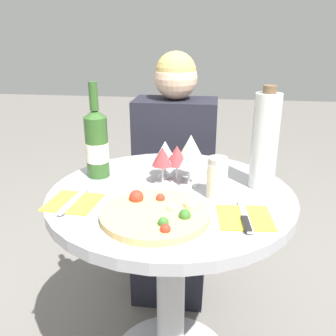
% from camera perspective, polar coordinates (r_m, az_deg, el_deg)
% --- Properties ---
extents(dining_table, '(0.81, 0.81, 0.75)m').
position_cam_1_polar(dining_table, '(1.33, 0.45, -11.45)').
color(dining_table, '#B2B2B7').
rests_on(dining_table, ground_plane).
extents(chair_behind_diner, '(0.37, 0.37, 0.90)m').
position_cam_1_polar(chair_behind_diner, '(2.02, 1.29, -3.67)').
color(chair_behind_diner, silver).
rests_on(chair_behind_diner, ground_plane).
extents(seated_diner, '(0.40, 0.46, 1.16)m').
position_cam_1_polar(seated_diner, '(1.85, 0.81, -2.83)').
color(seated_diner, black).
rests_on(seated_diner, ground_plane).
extents(pizza_large, '(0.31, 0.31, 0.05)m').
position_cam_1_polar(pizza_large, '(1.07, -1.76, -6.94)').
color(pizza_large, '#DBB26B').
rests_on(pizza_large, dining_table).
extents(wine_bottle, '(0.08, 0.08, 0.34)m').
position_cam_1_polar(wine_bottle, '(1.35, -10.81, 3.71)').
color(wine_bottle, '#2D5623').
rests_on(wine_bottle, dining_table).
extents(tall_carafe, '(0.09, 0.09, 0.34)m').
position_cam_1_polar(tall_carafe, '(1.26, 14.57, 4.01)').
color(tall_carafe, silver).
rests_on(tall_carafe, dining_table).
extents(sugar_shaker, '(0.07, 0.07, 0.13)m').
position_cam_1_polar(sugar_shaker, '(1.19, 7.49, -1.46)').
color(sugar_shaker, silver).
rests_on(sugar_shaker, dining_table).
extents(wine_glass_center, '(0.08, 0.08, 0.13)m').
position_cam_1_polar(wine_glass_center, '(1.29, 1.36, 1.89)').
color(wine_glass_center, silver).
rests_on(wine_glass_center, dining_table).
extents(wine_glass_back_right, '(0.08, 0.08, 0.16)m').
position_cam_1_polar(wine_glass_back_right, '(1.31, 3.50, 3.37)').
color(wine_glass_back_right, silver).
rests_on(wine_glass_back_right, dining_table).
extents(wine_glass_front_left, '(0.07, 0.07, 0.13)m').
position_cam_1_polar(wine_glass_front_left, '(1.26, -0.85, 1.65)').
color(wine_glass_front_left, silver).
rests_on(wine_glass_front_left, dining_table).
extents(wine_glass_front_right, '(0.07, 0.07, 0.14)m').
position_cam_1_polar(wine_glass_front_right, '(1.25, 3.26, 1.57)').
color(wine_glass_front_right, silver).
rests_on(wine_glass_front_right, dining_table).
extents(wine_glass_back_left, '(0.07, 0.07, 0.13)m').
position_cam_1_polar(wine_glass_back_left, '(1.32, -0.44, 2.59)').
color(wine_glass_back_left, silver).
rests_on(wine_glass_back_left, dining_table).
extents(place_setting_left, '(0.16, 0.19, 0.01)m').
position_cam_1_polar(place_setting_left, '(1.19, -14.34, -5.09)').
color(place_setting_left, yellow).
rests_on(place_setting_left, dining_table).
extents(place_setting_right, '(0.16, 0.19, 0.01)m').
position_cam_1_polar(place_setting_right, '(1.09, 11.66, -7.44)').
color(place_setting_right, yellow).
rests_on(place_setting_right, dining_table).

